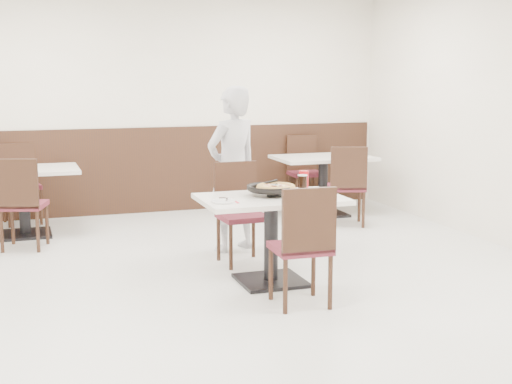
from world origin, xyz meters
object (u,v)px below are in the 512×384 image
object	(u,v)px
chair_far	(242,214)
bg_table_right	(323,186)
pizza_pan	(271,191)
bg_table_left	(24,202)
red_cup	(304,179)
bg_chair_left_far	(21,184)
bg_chair_right_near	(347,185)
diner_person	(233,169)
side_plate	(223,201)
bg_chair_left_near	(23,203)
main_table	(271,240)
chair_near	(300,245)
pizza	(276,189)
bg_chair_right_far	(306,172)
cola_glass	(302,183)

from	to	relation	value
chair_far	bg_table_right	size ratio (longest dim) A/B	0.79
pizza_pan	bg_table_left	size ratio (longest dim) A/B	0.29
red_cup	bg_table_left	xyz separation A→B (m)	(-2.42, 2.23, -0.45)
bg_chair_left_far	bg_table_right	distance (m)	3.69
bg_table_left	bg_chair_right_near	bearing A→B (deg)	-9.67
diner_person	side_plate	bearing A→B (deg)	47.01
bg_table_left	bg_chair_left_near	xyz separation A→B (m)	(-0.01, -0.62, 0.10)
bg_chair_left_far	bg_table_right	bearing A→B (deg)	160.09
red_cup	bg_chair_left_far	bearing A→B (deg)	129.88
side_plate	bg_chair_left_near	distance (m)	2.60
pizza_pan	bg_table_right	distance (m)	3.03
pizza_pan	side_plate	size ratio (longest dim) A/B	1.82
chair_far	bg_chair_right_near	world-z (taller)	same
diner_person	main_table	bearing A→B (deg)	65.71
chair_far	side_plate	distance (m)	0.95
chair_near	side_plate	distance (m)	0.74
pizza	bg_chair_right_far	world-z (taller)	bg_chair_right_far
side_plate	cola_glass	world-z (taller)	cola_glass
bg_table_left	red_cup	bearing A→B (deg)	-42.76
main_table	bg_table_left	xyz separation A→B (m)	(-1.98, 2.57, 0.00)
chair_far	diner_person	bearing A→B (deg)	-99.62
diner_person	bg_table_left	bearing A→B (deg)	-57.53
bg_chair_right_far	red_cup	bearing A→B (deg)	70.19
diner_person	bg_table_right	xyz separation A→B (m)	(1.61, 1.39, -0.46)
main_table	chair_far	world-z (taller)	chair_far
side_plate	red_cup	distance (m)	1.01
bg_chair_left_near	main_table	bearing A→B (deg)	-27.62
red_cup	bg_table_right	bearing A→B (deg)	62.07
bg_chair_left_near	bg_chair_right_near	bearing A→B (deg)	16.90
side_plate	cola_glass	distance (m)	0.92
pizza_pan	cola_glass	world-z (taller)	cola_glass
side_plate	diner_person	size ratio (longest dim) A/B	0.12
main_table	red_cup	world-z (taller)	red_cup
diner_person	pizza_pan	bearing A→B (deg)	66.49
side_plate	chair_far	bearing A→B (deg)	62.73
bg_chair_left_far	bg_chair_right_far	size ratio (longest dim) A/B	1.00
bg_chair_right_far	side_plate	bearing A→B (deg)	60.80
side_plate	bg_chair_left_far	distance (m)	3.73
diner_person	bg_chair_right_near	distance (m)	1.83
chair_far	diner_person	world-z (taller)	diner_person
diner_person	bg_table_left	distance (m)	2.47
pizza_pan	bg_table_left	distance (m)	3.23
bg_chair_left_far	main_table	bearing A→B (deg)	111.96
side_plate	pizza_pan	bearing A→B (deg)	21.75
main_table	bg_chair_right_near	distance (m)	2.56
pizza_pan	bg_chair_right_near	world-z (taller)	bg_chair_right_near
chair_far	pizza	distance (m)	0.73
bg_chair_left_far	red_cup	bearing A→B (deg)	120.28
bg_table_right	bg_chair_right_far	distance (m)	0.61
main_table	bg_chair_left_near	xyz separation A→B (m)	(-1.99, 1.95, 0.10)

